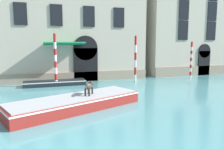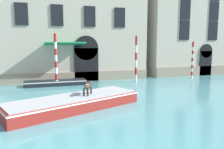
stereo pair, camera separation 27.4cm
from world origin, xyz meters
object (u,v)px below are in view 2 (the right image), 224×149
at_px(boat_foreground, 75,102).
at_px(boat_moored_near_palazzo, 56,83).
at_px(mooring_pole_0, 192,60).
at_px(mooring_pole_5, 136,59).
at_px(dog_on_deck, 88,86).
at_px(mooring_pole_4, 56,60).

height_order(boat_foreground, boat_moored_near_palazzo, boat_foreground).
xyz_separation_m(mooring_pole_0, mooring_pole_5, (-6.43, -0.13, 0.27)).
xyz_separation_m(dog_on_deck, boat_moored_near_palazzo, (-1.52, 7.45, -0.97)).
height_order(boat_moored_near_palazzo, mooring_pole_0, mooring_pole_0).
height_order(dog_on_deck, boat_moored_near_palazzo, dog_on_deck).
bearing_deg(boat_moored_near_palazzo, dog_on_deck, -78.73).
bearing_deg(boat_moored_near_palazzo, boat_foreground, -85.09).
bearing_deg(boat_moored_near_palazzo, mooring_pole_0, -1.88).
bearing_deg(mooring_pole_0, mooring_pole_4, -179.90).
distance_m(dog_on_deck, boat_moored_near_palazzo, 7.67).
bearing_deg(mooring_pole_4, mooring_pole_5, -0.82).
distance_m(boat_foreground, mooring_pole_4, 7.57).
height_order(boat_moored_near_palazzo, mooring_pole_4, mooring_pole_4).
xyz_separation_m(boat_foreground, dog_on_deck, (0.82, 0.26, 0.83)).
relative_size(dog_on_deck, boat_moored_near_palazzo, 0.19).
bearing_deg(mooring_pole_4, mooring_pole_0, 0.10).
bearing_deg(mooring_pole_5, mooring_pole_4, 179.18).
bearing_deg(boat_foreground, mooring_pole_4, 72.82).
distance_m(boat_moored_near_palazzo, mooring_pole_0, 14.04).
bearing_deg(dog_on_deck, mooring_pole_5, -10.79).
relative_size(boat_moored_near_palazzo, mooring_pole_4, 1.17).
relative_size(boat_foreground, mooring_pole_5, 1.79).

